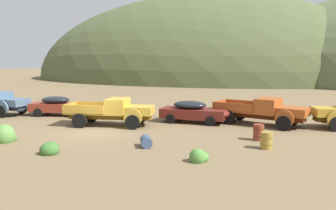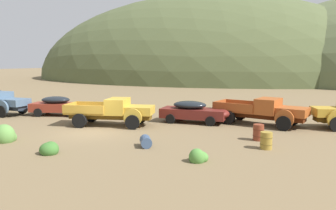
{
  "view_description": "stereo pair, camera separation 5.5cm",
  "coord_description": "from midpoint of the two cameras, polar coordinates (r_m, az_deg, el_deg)",
  "views": [
    {
      "loc": [
        12.1,
        -16.72,
        4.41
      ],
      "look_at": [
        3.14,
        4.93,
        1.27
      ],
      "focal_mm": 34.94,
      "sensor_mm": 36.0,
      "label": 1
    },
    {
      "loc": [
        12.15,
        -16.7,
        4.41
      ],
      "look_at": [
        3.14,
        4.93,
        1.27
      ],
      "focal_mm": 34.94,
      "sensor_mm": 36.0,
      "label": 2
    }
  ],
  "objects": [
    {
      "name": "bush_back_edge",
      "position": [
        26.84,
        -8.41,
        -1.51
      ],
      "size": [
        0.75,
        0.68,
        0.72
      ],
      "color": "olive",
      "rests_on": "ground"
    },
    {
      "name": "hill_distant",
      "position": [
        84.98,
        5.59,
        4.63
      ],
      "size": [
        89.61,
        60.31,
        41.05
      ],
      "primitive_type": "ellipsoid",
      "color": "#4C5633",
      "rests_on": "ground"
    },
    {
      "name": "oil_drum_by_truck",
      "position": [
        17.34,
        16.72,
        -5.94
      ],
      "size": [
        0.64,
        0.64,
        0.87
      ],
      "color": "olive",
      "rests_on": "ground"
    },
    {
      "name": "ground_plane",
      "position": [
        21.11,
        -13.22,
        -4.63
      ],
      "size": [
        300.0,
        300.0,
        0.0
      ],
      "primitive_type": "plane",
      "color": "brown"
    },
    {
      "name": "car_oxblood",
      "position": [
        23.65,
        4.72,
        -1.13
      ],
      "size": [
        5.03,
        2.28,
        1.57
      ],
      "rotation": [
        0.0,
        0.0,
        0.06
      ],
      "color": "maroon",
      "rests_on": "ground"
    },
    {
      "name": "oil_drum_tipped",
      "position": [
        17.07,
        -3.93,
        -6.37
      ],
      "size": [
        0.96,
        1.06,
        0.57
      ],
      "color": "#384C6B",
      "rests_on": "ground"
    },
    {
      "name": "bush_near_barrel",
      "position": [
        20.24,
        -26.56,
        -4.87
      ],
      "size": [
        1.2,
        1.21,
        1.26
      ],
      "color": "#5B8E42",
      "rests_on": "ground"
    },
    {
      "name": "oil_drum_foreground",
      "position": [
        19.05,
        15.44,
        -4.62
      ],
      "size": [
        0.63,
        0.63,
        0.91
      ],
      "color": "brown",
      "rests_on": "ground"
    },
    {
      "name": "truck_faded_yellow",
      "position": [
        22.71,
        -8.99,
        -1.11
      ],
      "size": [
        6.26,
        3.57,
        1.89
      ],
      "rotation": [
        0.0,
        0.0,
        0.25
      ],
      "color": "brown",
      "rests_on": "ground"
    },
    {
      "name": "bush_between_trucks",
      "position": [
        16.85,
        -19.93,
        -7.32
      ],
      "size": [
        0.94,
        0.94,
        0.76
      ],
      "color": "#3D702D",
      "rests_on": "ground"
    },
    {
      "name": "truck_oxide_orange",
      "position": [
        23.5,
        16.81,
        -1.05
      ],
      "size": [
        6.56,
        3.47,
        1.89
      ],
      "rotation": [
        0.0,
        0.0,
        -0.21
      ],
      "color": "#51220D",
      "rests_on": "ground"
    },
    {
      "name": "bush_front_left",
      "position": [
        14.76,
        5.25,
        -9.08
      ],
      "size": [
        0.81,
        0.93,
        0.78
      ],
      "color": "#4C8438",
      "rests_on": "ground"
    },
    {
      "name": "car_rust_red",
      "position": [
        28.13,
        -18.31,
        -0.09
      ],
      "size": [
        4.96,
        2.96,
        1.57
      ],
      "rotation": [
        0.0,
        0.0,
        0.3
      ],
      "color": "maroon",
      "rests_on": "ground"
    }
  ]
}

